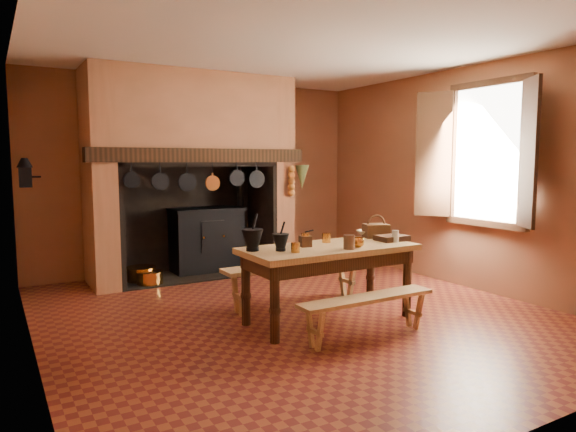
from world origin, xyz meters
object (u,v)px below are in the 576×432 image
object	(u,v)px
coffee_grinder	(305,240)
iron_range	(207,239)
work_table	(329,258)
bench_front	(367,307)
wicker_basket	(376,230)
mixing_bowl	(371,233)

from	to	relation	value
coffee_grinder	iron_range	bearing A→B (deg)	101.41
work_table	iron_range	bearing A→B (deg)	94.17
bench_front	iron_range	bearing A→B (deg)	93.43
work_table	coffee_grinder	xyz separation A→B (m)	(-0.22, 0.09, 0.18)
work_table	bench_front	size ratio (longest dim) A/B	1.27
wicker_basket	work_table	bearing A→B (deg)	-146.17
coffee_grinder	wicker_basket	size ratio (longest dim) A/B	0.53
iron_range	bench_front	xyz separation A→B (m)	(0.20, -3.42, -0.19)
work_table	wicker_basket	bearing A→B (deg)	15.08
work_table	coffee_grinder	distance (m)	0.30
iron_range	coffee_grinder	xyz separation A→B (m)	(-0.02, -2.72, 0.35)
mixing_bowl	iron_range	bearing A→B (deg)	111.58
wicker_basket	bench_front	bearing A→B (deg)	-114.88
coffee_grinder	wicker_basket	world-z (taller)	wicker_basket
coffee_grinder	mixing_bowl	size ratio (longest dim) A/B	0.58
iron_range	bench_front	world-z (taller)	iron_range
wicker_basket	iron_range	bearing A→B (deg)	129.63
wicker_basket	coffee_grinder	bearing A→B (deg)	-154.45
work_table	wicker_basket	size ratio (longest dim) A/B	5.60
work_table	coffee_grinder	size ratio (longest dim) A/B	10.54
bench_front	coffee_grinder	size ratio (longest dim) A/B	8.31
iron_range	wicker_basket	bearing A→B (deg)	-69.12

